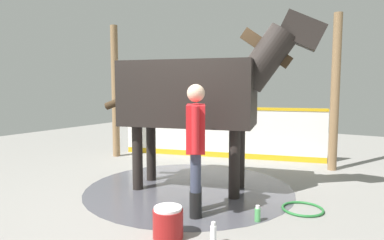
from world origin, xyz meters
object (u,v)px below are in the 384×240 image
object	(u,v)px
hose_coil	(303,209)
bottle_shampoo	(213,234)
handler	(196,141)
bottle_spray	(258,214)
wash_bucket	(168,222)
horse	(197,92)

from	to	relation	value
hose_coil	bottle_shampoo	bearing A→B (deg)	-110.67
handler	bottle_shampoo	bearing A→B (deg)	103.08
bottle_spray	wash_bucket	bearing A→B (deg)	-126.52
hose_coil	horse	bearing A→B (deg)	177.31
handler	hose_coil	distance (m)	1.65
bottle_shampoo	bottle_spray	bearing A→B (deg)	77.77
handler	hose_coil	bearing A→B (deg)	-173.14
horse	handler	size ratio (longest dim) A/B	2.05
bottle_shampoo	hose_coil	distance (m)	1.54
wash_bucket	bottle_spray	bearing A→B (deg)	53.48
bottle_shampoo	bottle_spray	xyz separation A→B (m)	(0.17, 0.79, -0.02)
horse	bottle_spray	world-z (taller)	horse
wash_bucket	bottle_shampoo	world-z (taller)	wash_bucket
handler	hose_coil	xyz separation A→B (m)	(1.11, 0.83, -0.90)
handler	horse	bearing A→B (deg)	-90.17
wash_bucket	bottle_spray	xyz separation A→B (m)	(0.66, 0.89, -0.07)
horse	hose_coil	size ratio (longest dim) A/B	6.23
horse	hose_coil	xyz separation A→B (m)	(1.63, -0.08, -1.48)
handler	hose_coil	size ratio (longest dim) A/B	3.04
bottle_shampoo	hose_coil	xyz separation A→B (m)	(0.54, 1.44, -0.09)
handler	wash_bucket	world-z (taller)	handler
wash_bucket	hose_coil	size ratio (longest dim) A/B	0.62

